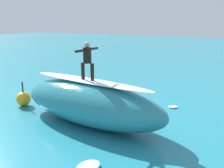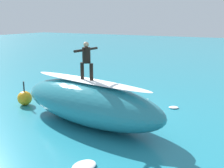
# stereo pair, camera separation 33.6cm
# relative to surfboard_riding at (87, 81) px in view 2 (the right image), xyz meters

# --- Properties ---
(ground_plane) EXTENTS (120.00, 120.00, 0.00)m
(ground_plane) POSITION_rel_surfboard_riding_xyz_m (0.22, -1.76, -1.94)
(ground_plane) COLOR teal
(wave_crest) EXTENTS (7.82, 3.57, 1.91)m
(wave_crest) POSITION_rel_surfboard_riding_xyz_m (-0.05, 0.01, -0.99)
(wave_crest) COLOR teal
(wave_crest) RESTS_ON ground_plane
(wave_foam_lip) EXTENTS (6.46, 1.80, 0.08)m
(wave_foam_lip) POSITION_rel_surfboard_riding_xyz_m (-0.05, 0.01, 0.00)
(wave_foam_lip) COLOR white
(wave_foam_lip) RESTS_ON wave_crest
(surfboard_riding) EXTENTS (1.85, 0.58, 0.07)m
(surfboard_riding) POSITION_rel_surfboard_riding_xyz_m (0.00, 0.00, 0.00)
(surfboard_riding) COLOR silver
(surfboard_riding) RESTS_ON wave_crest
(surfer_riding) EXTENTS (0.65, 1.55, 1.64)m
(surfer_riding) POSITION_rel_surfboard_riding_xyz_m (-0.00, 0.00, 0.99)
(surfer_riding) COLOR black
(surfer_riding) RESTS_ON surfboard_riding
(surfboard_paddling) EXTENTS (1.56, 2.36, 0.10)m
(surfboard_paddling) POSITION_rel_surfboard_riding_xyz_m (-0.52, -3.55, -1.89)
(surfboard_paddling) COLOR silver
(surfboard_paddling) RESTS_ON ground_plane
(surfer_paddling) EXTENTS (0.93, 1.49, 0.29)m
(surfer_paddling) POSITION_rel_surfboard_riding_xyz_m (-0.46, -3.44, -1.72)
(surfer_paddling) COLOR black
(surfer_paddling) RESTS_ON surfboard_paddling
(buoy_marker) EXTENTS (0.77, 0.77, 1.31)m
(buoy_marker) POSITION_rel_surfboard_riding_xyz_m (4.40, -0.44, -1.55)
(buoy_marker) COLOR orange
(buoy_marker) RESTS_ON ground_plane
(foam_patch_near) EXTENTS (0.80, 0.97, 0.14)m
(foam_patch_near) POSITION_rel_surfboard_riding_xyz_m (-2.02, 3.20, -1.87)
(foam_patch_near) COLOR white
(foam_patch_near) RESTS_ON ground_plane
(foam_patch_mid) EXTENTS (0.65, 0.62, 0.09)m
(foam_patch_mid) POSITION_rel_surfboard_riding_xyz_m (-2.81, -3.84, -1.90)
(foam_patch_mid) COLOR white
(foam_patch_mid) RESTS_ON ground_plane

